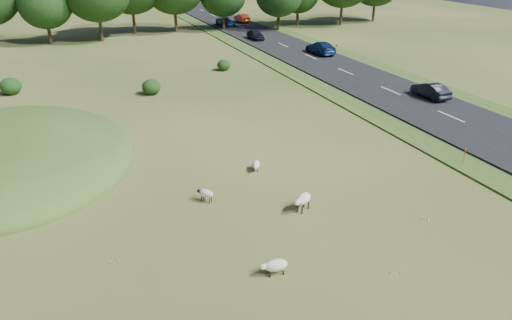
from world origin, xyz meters
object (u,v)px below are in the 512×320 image
(car_1, at_px, (226,22))
(car_5, at_px, (224,12))
(car_3, at_px, (321,48))
(car_4, at_px, (256,35))
(sheep_3, at_px, (275,265))
(car_0, at_px, (242,18))
(sheep_0, at_px, (206,193))
(sheep_1, at_px, (303,199))
(marker_post, at_px, (464,156))
(sheep_2, at_px, (256,165))
(car_6, at_px, (431,90))

(car_1, relative_size, car_5, 1.12)
(car_3, xyz_separation_m, car_4, (-3.80, 12.14, -0.08))
(sheep_3, height_order, car_0, car_0)
(sheep_0, xyz_separation_m, sheep_1, (4.37, -2.76, 0.17))
(car_3, height_order, car_4, car_3)
(marker_post, bearing_deg, sheep_2, 162.19)
(car_1, bearing_deg, marker_post, -93.48)
(car_4, distance_m, car_6, 32.65)
(car_5, bearing_deg, car_0, 90.00)
(car_1, bearing_deg, sheep_0, -109.21)
(car_0, distance_m, car_3, 28.26)
(sheep_1, height_order, car_6, car_6)
(car_3, bearing_deg, sheep_1, 60.52)
(marker_post, distance_m, sheep_1, 11.99)
(marker_post, bearing_deg, sheep_3, -158.68)
(sheep_2, relative_size, car_3, 0.21)
(sheep_3, relative_size, car_4, 0.32)
(sheep_2, bearing_deg, car_6, 138.51)
(sheep_3, distance_m, car_4, 54.00)
(sheep_1, bearing_deg, car_0, -140.16)
(sheep_1, relative_size, car_4, 0.35)
(sheep_1, distance_m, car_0, 65.15)
(sheep_0, xyz_separation_m, car_3, (23.59, 31.23, 0.49))
(sheep_0, relative_size, car_0, 0.23)
(marker_post, xyz_separation_m, sheep_0, (-16.26, 1.21, -0.10))
(car_0, xyz_separation_m, car_5, (0.00, 9.85, -0.08))
(sheep_1, height_order, car_1, car_1)
(marker_post, relative_size, sheep_3, 0.96)
(car_0, distance_m, car_1, 4.67)
(car_1, height_order, car_4, car_1)
(sheep_3, bearing_deg, car_5, -101.97)
(sheep_1, relative_size, sheep_3, 1.07)
(sheep_1, xyz_separation_m, car_1, (15.41, 59.54, 0.24))
(sheep_0, xyz_separation_m, car_6, (23.59, 10.95, 0.39))
(marker_post, distance_m, sheep_0, 16.31)
(sheep_0, xyz_separation_m, sheep_2, (3.94, 2.75, -0.13))
(marker_post, distance_m, sheep_3, 16.50)
(sheep_2, height_order, car_4, car_4)
(sheep_0, distance_m, car_1, 60.13)
(marker_post, relative_size, sheep_1, 0.90)
(sheep_1, relative_size, sheep_2, 1.25)
(sheep_2, distance_m, car_0, 60.06)
(sheep_2, height_order, car_1, car_1)
(sheep_1, bearing_deg, marker_post, 154.40)
(car_3, distance_m, car_5, 38.12)
(marker_post, bearing_deg, car_6, 58.95)
(car_1, distance_m, car_4, 13.40)
(sheep_3, bearing_deg, sheep_0, -78.38)
(car_0, relative_size, car_1, 0.88)
(sheep_3, distance_m, car_3, 44.65)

